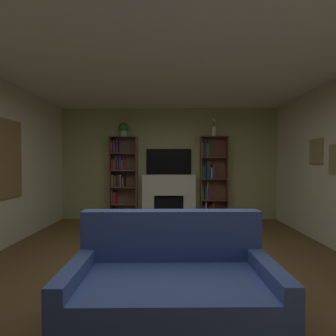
{
  "coord_description": "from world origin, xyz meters",
  "views": [
    {
      "loc": [
        0.04,
        -2.78,
        1.37
      ],
      "look_at": [
        0.0,
        1.21,
        1.29
      ],
      "focal_mm": 25.5,
      "sensor_mm": 36.0,
      "label": 1
    }
  ],
  "objects_px": {
    "bookshelf_left": "(121,178)",
    "coffee_table": "(172,246)",
    "tv": "(169,162)",
    "potted_plant": "(124,129)",
    "vase_with_flowers": "(214,130)",
    "bookshelf_right": "(210,181)",
    "fireplace": "(169,197)",
    "couch": "(172,289)"
  },
  "relations": [
    {
      "from": "fireplace",
      "to": "potted_plant",
      "type": "relative_size",
      "value": 4.2
    },
    {
      "from": "fireplace",
      "to": "bookshelf_left",
      "type": "xyz_separation_m",
      "value": [
        -1.14,
        -0.01,
        0.45
      ]
    },
    {
      "from": "bookshelf_right",
      "to": "potted_plant",
      "type": "bearing_deg",
      "value": -178.72
    },
    {
      "from": "bookshelf_right",
      "to": "vase_with_flowers",
      "type": "height_order",
      "value": "vase_with_flowers"
    },
    {
      "from": "tv",
      "to": "bookshelf_right",
      "type": "distance_m",
      "value": 1.11
    },
    {
      "from": "vase_with_flowers",
      "to": "couch",
      "type": "bearing_deg",
      "value": -105.57
    },
    {
      "from": "coffee_table",
      "to": "bookshelf_left",
      "type": "bearing_deg",
      "value": 112.27
    },
    {
      "from": "bookshelf_right",
      "to": "vase_with_flowers",
      "type": "bearing_deg",
      "value": -32.5
    },
    {
      "from": "tv",
      "to": "coffee_table",
      "type": "height_order",
      "value": "tv"
    },
    {
      "from": "bookshelf_left",
      "to": "vase_with_flowers",
      "type": "distance_m",
      "value": 2.49
    },
    {
      "from": "tv",
      "to": "couch",
      "type": "relative_size",
      "value": 0.62
    },
    {
      "from": "bookshelf_left",
      "to": "coffee_table",
      "type": "bearing_deg",
      "value": -67.73
    },
    {
      "from": "couch",
      "to": "bookshelf_right",
      "type": "bearing_deg",
      "value": 75.69
    },
    {
      "from": "bookshelf_right",
      "to": "vase_with_flowers",
      "type": "distance_m",
      "value": 1.23
    },
    {
      "from": "couch",
      "to": "vase_with_flowers",
      "type": "bearing_deg",
      "value": 74.43
    },
    {
      "from": "bookshelf_left",
      "to": "bookshelf_right",
      "type": "xyz_separation_m",
      "value": [
        2.14,
        0.0,
        -0.08
      ]
    },
    {
      "from": "potted_plant",
      "to": "tv",
      "type": "bearing_deg",
      "value": 6.38
    },
    {
      "from": "bookshelf_left",
      "to": "vase_with_flowers",
      "type": "height_order",
      "value": "vase_with_flowers"
    },
    {
      "from": "tv",
      "to": "couch",
      "type": "bearing_deg",
      "value": -89.13
    },
    {
      "from": "tv",
      "to": "potted_plant",
      "type": "height_order",
      "value": "potted_plant"
    },
    {
      "from": "vase_with_flowers",
      "to": "coffee_table",
      "type": "relative_size",
      "value": 0.42
    },
    {
      "from": "fireplace",
      "to": "coffee_table",
      "type": "distance_m",
      "value": 2.95
    },
    {
      "from": "bookshelf_left",
      "to": "coffee_table",
      "type": "height_order",
      "value": "bookshelf_left"
    },
    {
      "from": "bookshelf_left",
      "to": "couch",
      "type": "bearing_deg",
      "value": -71.94
    },
    {
      "from": "fireplace",
      "to": "bookshelf_left",
      "type": "bearing_deg",
      "value": -179.66
    },
    {
      "from": "fireplace",
      "to": "coffee_table",
      "type": "height_order",
      "value": "fireplace"
    },
    {
      "from": "fireplace",
      "to": "potted_plant",
      "type": "distance_m",
      "value": 1.94
    },
    {
      "from": "bookshelf_right",
      "to": "tv",
      "type": "bearing_deg",
      "value": 175.79
    },
    {
      "from": "potted_plant",
      "to": "coffee_table",
      "type": "bearing_deg",
      "value": -68.65
    },
    {
      "from": "bookshelf_left",
      "to": "couch",
      "type": "distance_m",
      "value": 3.94
    },
    {
      "from": "bookshelf_left",
      "to": "coffee_table",
      "type": "relative_size",
      "value": 2.01
    },
    {
      "from": "couch",
      "to": "potted_plant",
      "type": "bearing_deg",
      "value": 107.24
    },
    {
      "from": "tv",
      "to": "fireplace",
      "type": "bearing_deg",
      "value": -90.0
    },
    {
      "from": "potted_plant",
      "to": "coffee_table",
      "type": "height_order",
      "value": "potted_plant"
    },
    {
      "from": "fireplace",
      "to": "couch",
      "type": "height_order",
      "value": "fireplace"
    },
    {
      "from": "bookshelf_left",
      "to": "vase_with_flowers",
      "type": "relative_size",
      "value": 4.76
    },
    {
      "from": "fireplace",
      "to": "bookshelf_right",
      "type": "bearing_deg",
      "value": -0.12
    },
    {
      "from": "bookshelf_right",
      "to": "couch",
      "type": "height_order",
      "value": "bookshelf_right"
    },
    {
      "from": "coffee_table",
      "to": "fireplace",
      "type": "bearing_deg",
      "value": 91.13
    },
    {
      "from": "coffee_table",
      "to": "bookshelf_right",
      "type": "bearing_deg",
      "value": 72.27
    },
    {
      "from": "bookshelf_right",
      "to": "coffee_table",
      "type": "bearing_deg",
      "value": -107.73
    },
    {
      "from": "tv",
      "to": "bookshelf_left",
      "type": "height_order",
      "value": "bookshelf_left"
    }
  ]
}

